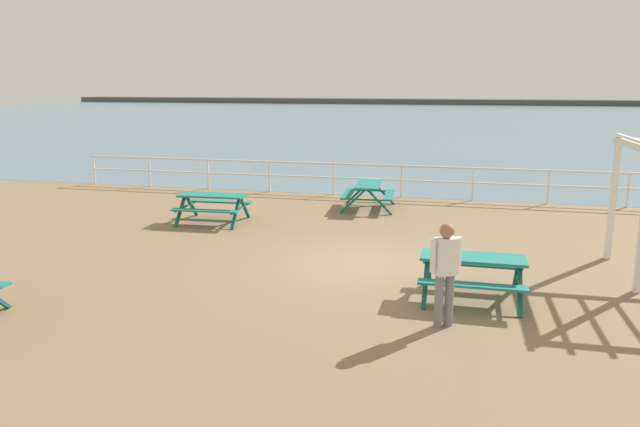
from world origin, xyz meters
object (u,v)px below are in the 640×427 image
Objects in this scene: picnic_table_near_left at (213,201)px; picnic_table_mid_centre at (473,267)px; visitor at (445,268)px; picnic_table_far_left at (369,190)px.

picnic_table_near_left and picnic_table_mid_centre have the same top height.
picnic_table_near_left is 8.70m from visitor.
visitor reaches higher than picnic_table_near_left.
picnic_table_mid_centre is 0.95× the size of picnic_table_far_left.
picnic_table_near_left and picnic_table_far_left have the same top height.
picnic_table_far_left is (3.84, 2.80, 0.00)m from picnic_table_near_left.
picnic_table_mid_centre is 1.50m from visitor.
picnic_table_far_left is (-3.01, 7.28, 0.00)m from picnic_table_mid_centre.
picnic_table_mid_centre is at bearing -161.60° from picnic_table_far_left.
picnic_table_mid_centre is 7.88m from picnic_table_far_left.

